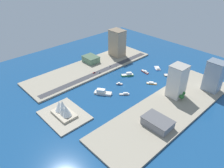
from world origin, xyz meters
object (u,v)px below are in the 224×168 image
Objects in this scene: terminal_long_green at (91,59)px; van_white at (110,66)px; ferry_green_doubledeck at (128,75)px; traffic_light_waterfront at (117,65)px; warehouse_low_gray at (157,122)px; patrol_launch_navy at (119,84)px; tugboat_red at (145,72)px; apartment_midrise_tan at (117,43)px; hotel_broad_white at (177,81)px; ferry_white_commuter at (102,92)px; water_taxi_orange at (152,83)px; yacht_sleek_gray at (125,94)px; pickup_red at (94,73)px; barge_flat_brown at (171,75)px; sedan_silver at (100,72)px; catamaran_blue at (157,68)px; opera_landmark at (63,109)px.

terminal_long_green is 6.65× the size of van_white.
ferry_green_doubledeck is 33.02m from traffic_light_waterfront.
warehouse_low_gray reaches higher than ferry_green_doubledeck.
patrol_launch_navy is at bearing 140.28° from traffic_light_waterfront.
apartment_midrise_tan reaches higher than tugboat_red.
hotel_broad_white is 133.27m from van_white.
terminal_long_green reaches higher than ferry_white_commuter.
ferry_white_commuter is (0.20, 97.63, 1.48)m from tugboat_red.
traffic_light_waterfront is at bearing 2.26° from water_taxi_orange.
terminal_long_green is (191.77, -53.42, 0.30)m from warehouse_low_gray.
tugboat_red is at bearing -72.56° from yacht_sleek_gray.
apartment_midrise_tan reaches higher than pickup_red.
water_taxi_orange is 45.51m from barge_flat_brown.
ferry_white_commuter is 126.18m from barge_flat_brown.
traffic_light_waterfront is at bearing -39.72° from patrol_launch_navy.
barge_flat_brown is at bearing -63.12° from warehouse_low_gray.
sedan_silver is at bearing 101.29° from van_white.
traffic_light_waterfront reaches higher than yacht_sleek_gray.
ferry_white_commuter is 0.91× the size of terminal_long_green.
water_taxi_orange is 3.35× the size of sedan_silver.
patrol_launch_navy is at bearing 65.27° from barge_flat_brown.
water_taxi_orange is 54.11m from yacht_sleek_gray.
warehouse_low_gray is at bearing 166.04° from sedan_silver.
catamaran_blue is 1.34× the size of yacht_sleek_gray.
yacht_sleek_gray is 57.98m from ferry_green_doubledeck.
pickup_red reaches higher than patrol_launch_navy.
tugboat_red is 32.82m from ferry_green_doubledeck.
hotel_broad_white is 1.43× the size of opera_landmark.
apartment_midrise_tan is (114.32, -35.53, 26.90)m from water_taxi_orange.
tugboat_red reaches higher than catamaran_blue.
pickup_red is at bearing -59.09° from opera_landmark.
ferry_white_commuter reaches higher than pickup_red.
ferry_white_commuter is 0.55× the size of hotel_broad_white.
warehouse_low_gray reaches higher than water_taxi_orange.
tugboat_red reaches higher than water_taxi_orange.
terminal_long_green is (10.95, 57.81, -19.98)m from apartment_midrise_tan.
ferry_green_doubledeck is at bearing -70.80° from patrol_launch_navy.
van_white is at bearing -163.46° from terminal_long_green.
warehouse_low_gray is at bearing 148.40° from apartment_midrise_tan.
ferry_white_commuter reaches higher than ferry_green_doubledeck.
ferry_green_doubledeck reaches higher than patrol_launch_navy.
catamaran_blue is 0.36× the size of apartment_midrise_tan.
terminal_long_green reaches higher than patrol_launch_navy.
sedan_silver is at bearing 40.35° from ferry_green_doubledeck.
water_taxi_orange is (-31.93, -75.37, -1.62)m from ferry_white_commuter.
apartment_midrise_tan is at bearing -39.93° from yacht_sleek_gray.
sedan_silver is at bearing 159.35° from terminal_long_green.
warehouse_low_gray is (-99.90, 37.08, 6.57)m from patrol_launch_navy.
warehouse_low_gray is 5.37× the size of traffic_light_waterfront.
patrol_launch_navy is at bearing -87.70° from ferry_white_commuter.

